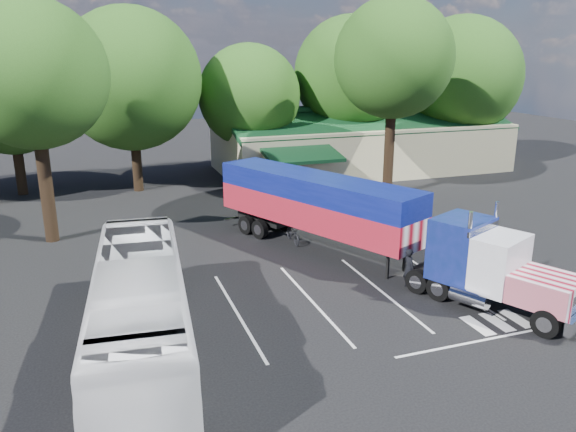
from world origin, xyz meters
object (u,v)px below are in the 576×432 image
object	(u,v)px
bicycle	(293,233)
silver_sedan	(290,188)
woman	(409,268)
semi_truck	(354,216)
tour_bus	(140,309)

from	to	relation	value
bicycle	silver_sedan	world-z (taller)	silver_sedan
woman	silver_sedan	size ratio (longest dim) A/B	0.47
semi_truck	bicycle	size ratio (longest dim) A/B	9.55
woman	silver_sedan	xyz separation A→B (m)	(0.50, 16.88, -0.27)
semi_truck	silver_sedan	xyz separation A→B (m)	(1.36, 13.10, -1.68)
semi_truck	silver_sedan	world-z (taller)	semi_truck
tour_bus	silver_sedan	size ratio (longest dim) A/B	3.25
bicycle	silver_sedan	distance (m)	10.05
semi_truck	woman	world-z (taller)	semi_truck
tour_bus	semi_truck	bearing A→B (deg)	33.72
semi_truck	woman	distance (m)	4.12
tour_bus	silver_sedan	xyz separation A→B (m)	(12.00, 18.88, -1.09)
semi_truck	tour_bus	world-z (taller)	semi_truck
bicycle	woman	bearing A→B (deg)	-68.44
woman	semi_truck	bearing A→B (deg)	11.10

